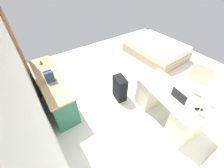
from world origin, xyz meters
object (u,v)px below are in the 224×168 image
object	(u,v)px
bed	(156,49)
cell_phone_near_laptop	(199,109)
computer_mouse	(171,89)
desk	(167,105)
credenza	(54,90)
suitcase_black	(120,88)
laptop	(180,97)
office_chair	(194,87)
desk_lamp	(201,102)
figurine_small	(41,62)

from	to	relation	value
bed	cell_phone_near_laptop	distance (m)	3.03
bed	computer_mouse	xyz separation A→B (m)	(-1.86, 1.72, 0.51)
desk	cell_phone_near_laptop	xyz separation A→B (m)	(-0.51, -0.05, 0.36)
bed	computer_mouse	distance (m)	2.58
bed	cell_phone_near_laptop	xyz separation A→B (m)	(-2.45, 1.71, 0.50)
desk	credenza	size ratio (longest dim) A/B	0.83
desk	credenza	world-z (taller)	credenza
suitcase_black	laptop	xyz separation A→B (m)	(-1.18, -0.45, 0.48)
suitcase_black	bed	bearing A→B (deg)	-58.51
office_chair	desk_lamp	size ratio (longest dim) A/B	2.72
computer_mouse	laptop	bearing A→B (deg)	170.98
figurine_small	suitcase_black	bearing A→B (deg)	-134.73
desk	figurine_small	distance (m)	2.97
desk_lamp	figurine_small	size ratio (longest dim) A/B	3.14
desk	office_chair	distance (m)	0.90
laptop	figurine_small	xyz separation A→B (m)	(2.50, 1.78, 0.03)
desk	computer_mouse	bearing A→B (deg)	-32.75
credenza	bed	size ratio (longest dim) A/B	0.92
credenza	desk_lamp	bearing A→B (deg)	-142.42
laptop	cell_phone_near_laptop	size ratio (longest dim) A/B	2.44
computer_mouse	desk	bearing A→B (deg)	153.19
desk	suitcase_black	xyz separation A→B (m)	(1.01, 0.47, -0.07)
laptop	computer_mouse	world-z (taller)	laptop
office_chair	credenza	bearing A→B (deg)	57.05
laptop	computer_mouse	bearing A→B (deg)	-14.97
figurine_small	desk	bearing A→B (deg)	-142.33
desk	bed	distance (m)	2.63
computer_mouse	desk_lamp	size ratio (longest dim) A/B	0.29
figurine_small	computer_mouse	bearing A→B (deg)	-140.57
credenza	cell_phone_near_laptop	bearing A→B (deg)	-140.69
laptop	cell_phone_near_laptop	xyz separation A→B (m)	(-0.33, -0.07, -0.04)
credenza	cell_phone_near_laptop	size ratio (longest dim) A/B	13.24
bed	desk_lamp	distance (m)	3.14
bed	cell_phone_near_laptop	size ratio (longest dim) A/B	14.38
suitcase_black	desk_lamp	distance (m)	1.71
bed	figurine_small	xyz separation A→B (m)	(0.38, 3.56, 0.57)
desk	figurine_small	size ratio (longest dim) A/B	13.64
desk_lamp	figurine_small	world-z (taller)	desk_lamp
desk	suitcase_black	world-z (taller)	desk
laptop	figurine_small	world-z (taller)	laptop
laptop	cell_phone_near_laptop	bearing A→B (deg)	-168.05
credenza	laptop	size ratio (longest dim) A/B	5.43
bed	cell_phone_near_laptop	bearing A→B (deg)	144.99
cell_phone_near_laptop	desk_lamp	world-z (taller)	desk_lamp
desk	laptop	bearing A→B (deg)	174.50
computer_mouse	cell_phone_near_laptop	world-z (taller)	computer_mouse
credenza	desk_lamp	size ratio (longest dim) A/B	5.22
laptop	cell_phone_near_laptop	world-z (taller)	laptop
desk	bed	size ratio (longest dim) A/B	0.77
credenza	laptop	xyz separation A→B (m)	(-1.92, -1.78, 0.41)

